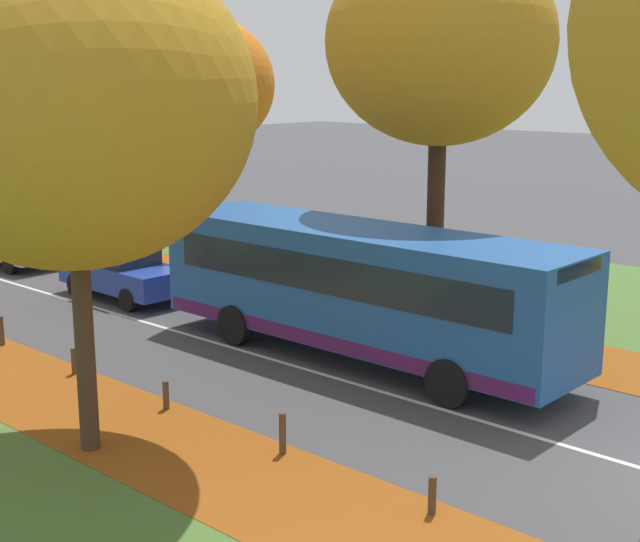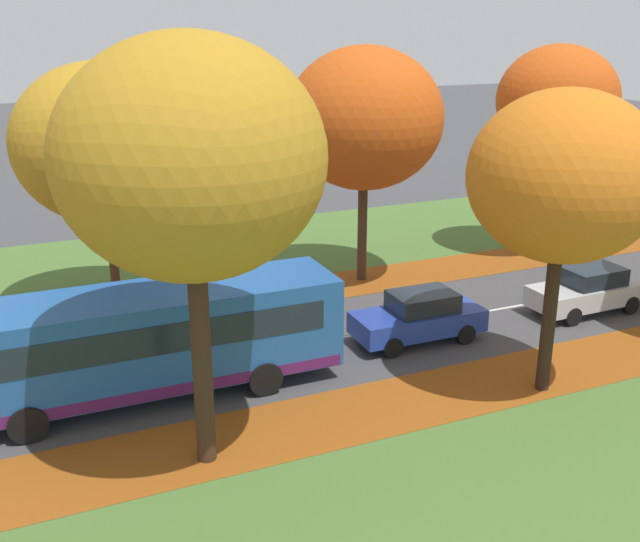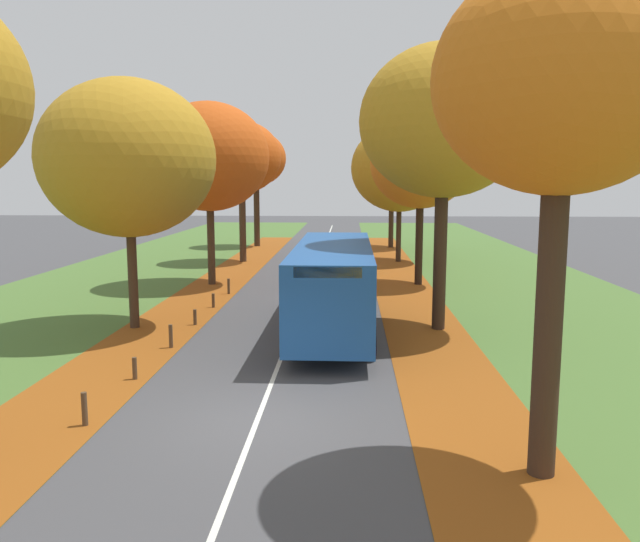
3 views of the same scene
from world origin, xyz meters
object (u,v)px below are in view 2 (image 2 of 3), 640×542
bollard_third (44,331)px  bollard_fourth (142,318)px  tree_right_mid (564,177)px  bollard_fifth (231,304)px  tree_left_near (103,144)px  tree_left_mid (364,119)px  bollard_sixth (313,291)px  bus (147,338)px  tree_left_far (557,101)px  car_silver_following (588,290)px  tree_right_near (191,160)px  car_blue_lead (419,317)px

bollard_third → bollard_fourth: size_ratio=1.29×
tree_right_mid → bollard_fourth: size_ratio=14.38×
bollard_fourth → bollard_fifth: bearing=90.3°
tree_left_near → tree_left_mid: (0.68, 9.37, 0.41)m
bollard_fourth → bollard_sixth: bearing=89.8°
tree_left_mid → bus: tree_left_mid is taller
tree_left_far → bollard_fifth: bearing=-85.1°
car_silver_following → tree_left_near: bearing=-114.8°
tree_left_far → bollard_sixth: 13.21m
tree_left_near → bollard_fourth: bearing=13.3°
bollard_fifth → tree_left_mid: bearing=102.9°
tree_right_near → bollard_fifth: (-8.63, 3.28, -6.77)m
bus → car_blue_lead: 8.64m
bus → tree_left_far: bearing=108.7°
bollard_fifth → bollard_third: bearing=-89.7°
bollard_fifth → car_blue_lead: size_ratio=0.14×
tree_right_mid → bollard_fifth: (-8.97, -6.23, -5.68)m
tree_left_mid → tree_right_mid: size_ratio=1.09×
tree_left_far → tree_right_near: 20.51m
tree_left_near → tree_right_mid: (10.98, 9.81, 0.12)m
tree_left_near → tree_left_far: (0.74, 18.26, 0.71)m
bollard_fourth → bollard_fifth: bollard_fifth is taller
bollard_fourth → tree_right_mid: bearing=46.2°
tree_right_near → car_silver_following: size_ratio=2.28×
tree_right_mid → bollard_fourth: bearing=-133.8°
tree_left_near → tree_right_mid: size_ratio=1.04×
bollard_fifth → bus: size_ratio=0.06×
tree_left_far → bollard_fourth: (1.28, -17.78, -6.29)m
tree_left_near → bollard_fifth: bearing=60.7°
tree_left_mid → tree_right_mid: bearing=2.5°
bollard_fourth → bollard_fifth: 3.10m
tree_left_far → bollard_fifth: size_ratio=15.07×
tree_left_near → tree_left_far: 18.29m
tree_left_far → bollard_sixth: (1.30, -11.58, -6.21)m
tree_left_far → car_blue_lead: 12.95m
tree_right_near → car_silver_following: (-3.67, 14.74, -6.25)m
tree_left_mid → bollard_fifth: 8.43m
tree_right_near → tree_left_far: bearing=118.9°
tree_right_mid → car_blue_lead: (-4.24, -1.47, -5.17)m
tree_right_near → car_blue_lead: 10.90m
tree_left_mid → car_blue_lead: tree_left_mid is taller
tree_left_far → bollard_third: bearing=-86.4°
tree_right_mid → car_silver_following: bearing=127.5°
bollard_fourth → car_blue_lead: car_blue_lead is taller
tree_left_near → bollard_sixth: size_ratio=11.94×
car_silver_following → bollard_fifth: bearing=-113.4°
tree_right_near → car_blue_lead: bearing=115.8°
tree_left_near → bollard_sixth: bearing=73.0°
tree_left_mid → bollard_sixth: 6.64m
tree_left_mid → car_blue_lead: size_ratio=2.11×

